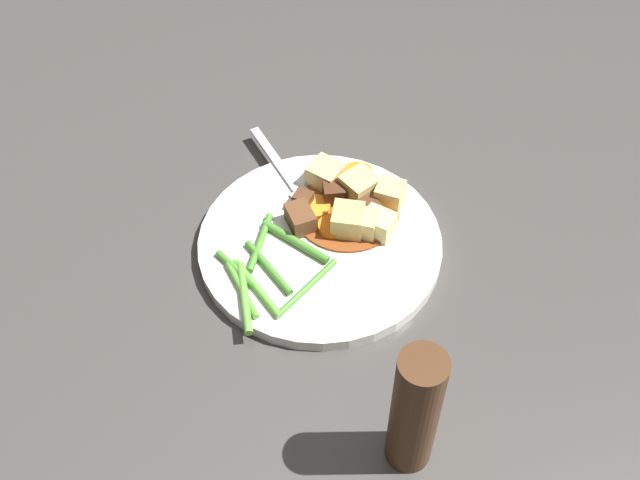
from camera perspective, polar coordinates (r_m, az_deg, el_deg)
name	(u,v)px	position (r m, az deg, el deg)	size (l,w,h in m)	color
ground_plane	(320,249)	(0.85, 0.00, -0.62)	(3.00, 3.00, 0.00)	#423F3D
dinner_plate	(320,244)	(0.84, 0.00, -0.31)	(0.26, 0.26, 0.01)	white
stew_sauce	(347,212)	(0.86, 1.93, 2.03)	(0.11, 0.11, 0.00)	brown
carrot_slice_0	(382,217)	(0.85, 4.44, 1.67)	(0.03, 0.03, 0.01)	orange
carrot_slice_1	(315,208)	(0.86, -0.34, 2.31)	(0.03, 0.03, 0.01)	orange
carrot_slice_2	(358,176)	(0.89, 2.72, 4.58)	(0.03, 0.03, 0.01)	orange
carrot_slice_3	(333,227)	(0.84, 0.91, 0.90)	(0.03, 0.03, 0.01)	orange
potato_chunk_0	(360,187)	(0.87, 2.83, 3.76)	(0.03, 0.04, 0.03)	#E5CC7A
potato_chunk_1	(326,175)	(0.88, 0.41, 4.66)	(0.03, 0.03, 0.03)	#E5CC7A
potato_chunk_2	(390,196)	(0.86, 4.98, 3.16)	(0.03, 0.03, 0.03)	#E5CC7A
potato_chunk_3	(348,221)	(0.84, 1.99, 1.37)	(0.03, 0.03, 0.03)	#DBBC6B
potato_chunk_4	(364,224)	(0.84, 3.17, 1.13)	(0.03, 0.03, 0.03)	#E5CC7A
potato_chunk_5	(378,224)	(0.84, 4.17, 1.15)	(0.03, 0.03, 0.03)	#EAD68C
meat_chunk_0	(367,214)	(0.85, 3.37, 1.85)	(0.03, 0.03, 0.02)	#4C2B19
meat_chunk_1	(334,194)	(0.87, 1.01, 3.32)	(0.02, 0.02, 0.02)	#4C2B19
meat_chunk_2	(303,201)	(0.86, -1.21, 2.83)	(0.02, 0.02, 0.02)	#56331E
meat_chunk_3	(303,216)	(0.84, -1.19, 1.72)	(0.03, 0.03, 0.02)	brown
green_bean_0	(242,290)	(0.80, -5.58, -3.56)	(0.01, 0.01, 0.07)	#599E38
green_bean_1	(269,267)	(0.81, -3.68, -1.96)	(0.01, 0.01, 0.08)	#4C8E33
green_bean_2	(255,287)	(0.80, -4.63, -3.33)	(0.01, 0.01, 0.08)	#66AD42
green_bean_3	(236,269)	(0.81, -5.99, -2.08)	(0.01, 0.01, 0.06)	#4C8E33
green_bean_4	(260,242)	(0.83, -4.30, -0.18)	(0.01, 0.01, 0.08)	#4C8E33
green_bean_5	(245,298)	(0.79, -5.37, -4.13)	(0.01, 0.01, 0.08)	#66AD42
green_bean_6	(295,241)	(0.83, -1.76, -0.10)	(0.01, 0.01, 0.08)	#4C8E33
green_bean_7	(308,287)	(0.80, -0.87, -3.34)	(0.01, 0.01, 0.08)	#4C8E33
fork	(289,179)	(0.90, -2.19, 4.34)	(0.07, 0.17, 0.00)	silver
pepper_mill	(415,411)	(0.66, 6.79, -12.03)	(0.04, 0.04, 0.15)	#4C2D19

